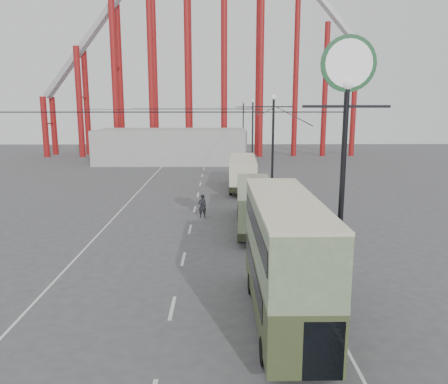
{
  "coord_description": "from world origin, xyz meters",
  "views": [
    {
      "loc": [
        0.93,
        -19.05,
        8.28
      ],
      "look_at": [
        1.31,
        8.01,
        3.0
      ],
      "focal_mm": 35.0,
      "sensor_mm": 36.0,
      "label": 1
    }
  ],
  "objects_px": {
    "double_decker_bus": "(284,254)",
    "single_decker_green": "(255,203)",
    "lamp_post_near": "(346,119)",
    "pedestrian": "(202,206)",
    "single_decker_cream": "(243,172)"
  },
  "relations": [
    {
      "from": "single_decker_green",
      "to": "single_decker_cream",
      "type": "xyz_separation_m",
      "value": [
        -0.04,
        14.41,
        0.12
      ]
    },
    {
      "from": "lamp_post_near",
      "to": "single_decker_cream",
      "type": "xyz_separation_m",
      "value": [
        -2.14,
        28.05,
        -6.06
      ]
    },
    {
      "from": "double_decker_bus",
      "to": "single_decker_green",
      "type": "relative_size",
      "value": 0.87
    },
    {
      "from": "lamp_post_near",
      "to": "double_decker_bus",
      "type": "height_order",
      "value": "lamp_post_near"
    },
    {
      "from": "lamp_post_near",
      "to": "single_decker_cream",
      "type": "bearing_deg",
      "value": 94.36
    },
    {
      "from": "single_decker_green",
      "to": "pedestrian",
      "type": "distance_m",
      "value": 4.61
    },
    {
      "from": "pedestrian",
      "to": "lamp_post_near",
      "type": "bearing_deg",
      "value": 91.59
    },
    {
      "from": "lamp_post_near",
      "to": "pedestrian",
      "type": "relative_size",
      "value": 5.96
    },
    {
      "from": "lamp_post_near",
      "to": "pedestrian",
      "type": "distance_m",
      "value": 18.57
    },
    {
      "from": "double_decker_bus",
      "to": "single_decker_cream",
      "type": "bearing_deg",
      "value": 89.87
    },
    {
      "from": "lamp_post_near",
      "to": "pedestrian",
      "type": "xyz_separation_m",
      "value": [
        -5.86,
        16.19,
        -6.96
      ]
    },
    {
      "from": "pedestrian",
      "to": "single_decker_cream",
      "type": "bearing_deg",
      "value": -125.77
    },
    {
      "from": "pedestrian",
      "to": "single_decker_green",
      "type": "bearing_deg",
      "value": 127.53
    },
    {
      "from": "single_decker_green",
      "to": "single_decker_cream",
      "type": "height_order",
      "value": "single_decker_cream"
    },
    {
      "from": "double_decker_bus",
      "to": "single_decker_cream",
      "type": "height_order",
      "value": "double_decker_bus"
    }
  ]
}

